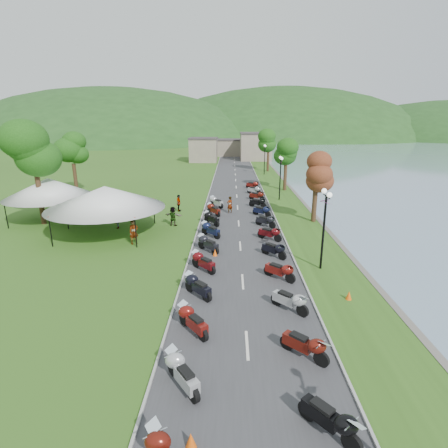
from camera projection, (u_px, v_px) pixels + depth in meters
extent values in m
cube|color=#3C3C3F|center=(237.00, 196.00, 43.37)|extent=(7.00, 120.00, 0.02)
cube|color=gray|center=(226.00, 148.00, 85.82)|extent=(18.00, 16.00, 5.00)
imported|color=slate|center=(135.00, 244.00, 26.63)|extent=(0.86, 0.82, 1.90)
imported|color=slate|center=(130.00, 217.00, 33.97)|extent=(1.09, 0.87, 1.98)
imported|color=slate|center=(118.00, 228.00, 30.45)|extent=(0.56, 1.05, 1.54)
cone|color=#F2590C|center=(191.00, 441.00, 9.98)|extent=(0.34, 0.34, 0.53)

